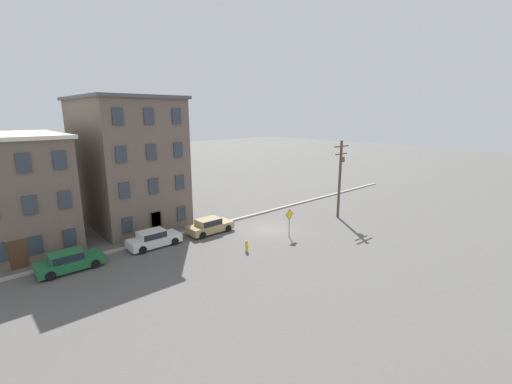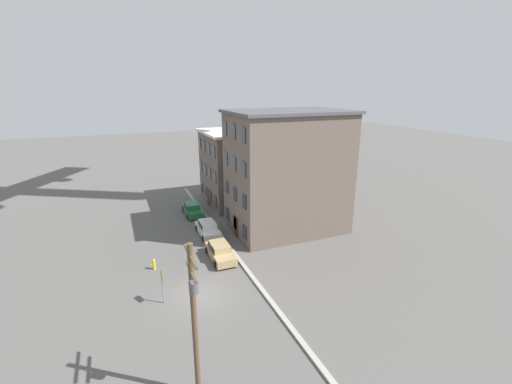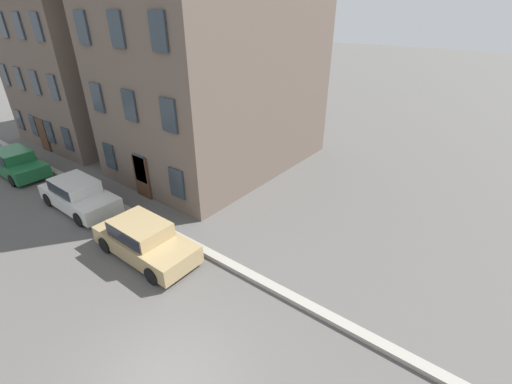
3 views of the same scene
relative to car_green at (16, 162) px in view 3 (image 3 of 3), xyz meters
The scene contains 6 objects.
kerb_strip 17.05m from the car_green, ahead, with size 56.00×0.36×0.16m, color #9E998E.
apartment_corner 9.47m from the car_green, 107.73° to the left, with size 9.69×11.24×9.52m.
apartment_midblock 13.10m from the car_green, 46.65° to the left, with size 8.54×12.11×12.71m.
car_green is the anchor object (origin of this frame).
car_white 6.60m from the car_green, ahead, with size 4.40×1.92×1.43m.
car_tan 12.12m from the car_green, ahead, with size 4.40×1.92×1.43m.
Camera 3 is at (5.03, -2.82, 8.43)m, focal length 24.00 mm.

